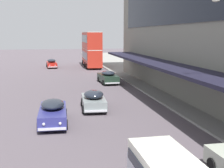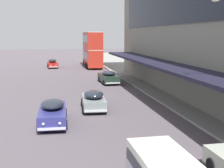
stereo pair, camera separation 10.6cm
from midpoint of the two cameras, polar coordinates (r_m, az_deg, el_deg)
The scene contains 5 objects.
transit_bus_kerbside_front at distance 57.35m, azimuth -3.85°, elevation 6.55°, with size 2.93×11.30×6.37m.
sedan_second_near at distance 38.13m, azimuth -0.82°, elevation 1.29°, with size 2.10×4.87×1.56m.
sedan_oncoming_front at distance 57.20m, azimuth -11.03°, elevation 3.72°, with size 2.00×4.98×1.56m.
sedan_trailing_near at distance 24.94m, azimuth -3.52°, elevation -2.93°, with size 2.06×4.48×1.55m.
sedan_lead_near at distance 21.39m, azimuth -10.90°, elevation -5.05°, with size 2.00×5.07×1.58m.
Camera 1 is at (-3.21, -7.82, 5.95)m, focal length 50.00 mm.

